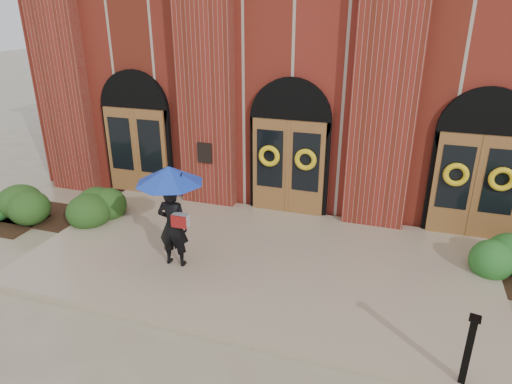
% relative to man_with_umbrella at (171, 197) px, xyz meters
% --- Properties ---
extents(ground, '(90.00, 90.00, 0.00)m').
position_rel_man_with_umbrella_xyz_m(ground, '(1.60, 0.65, -1.70)').
color(ground, gray).
rests_on(ground, ground).
extents(landing, '(10.00, 5.30, 0.15)m').
position_rel_man_with_umbrella_xyz_m(landing, '(1.60, 0.80, -1.63)').
color(landing, gray).
rests_on(landing, ground).
extents(church_building, '(16.20, 12.53, 7.00)m').
position_rel_man_with_umbrella_xyz_m(church_building, '(1.60, 9.44, 1.80)').
color(church_building, maroon).
rests_on(church_building, ground).
extents(man_with_umbrella, '(1.47, 1.47, 2.22)m').
position_rel_man_with_umbrella_xyz_m(man_with_umbrella, '(0.00, 0.00, 0.00)').
color(man_with_umbrella, black).
rests_on(man_with_umbrella, landing).
extents(metal_post, '(0.18, 0.18, 1.17)m').
position_rel_man_with_umbrella_xyz_m(metal_post, '(5.59, -1.70, -0.94)').
color(metal_post, black).
rests_on(metal_post, landing).
extents(hedge_wall_left, '(3.25, 1.30, 0.83)m').
position_rel_man_with_umbrella_xyz_m(hedge_wall_left, '(-3.83, 1.35, -1.29)').
color(hedge_wall_left, '#214416').
rests_on(hedge_wall_left, ground).
extents(hedge_front_left, '(1.38, 1.18, 0.49)m').
position_rel_man_with_umbrella_xyz_m(hedge_front_left, '(-5.19, 0.65, -1.46)').
color(hedge_front_left, '#1D541F').
rests_on(hedge_front_left, ground).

